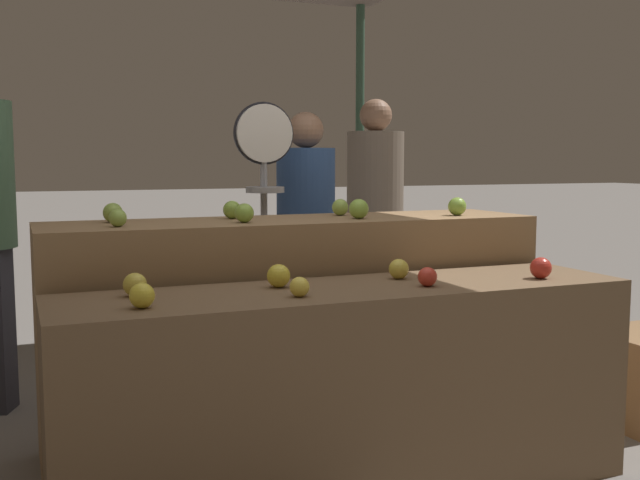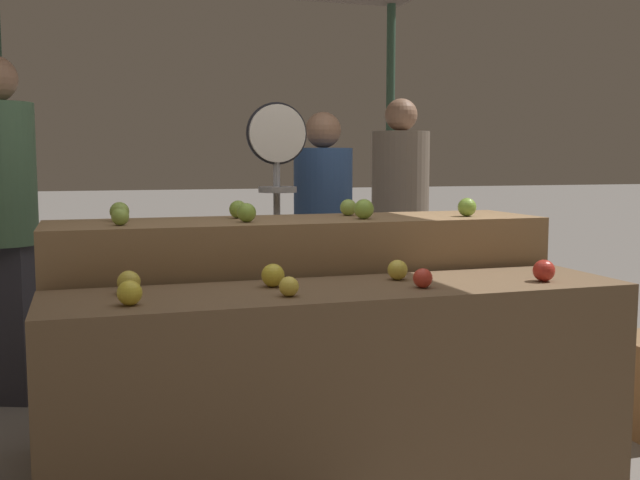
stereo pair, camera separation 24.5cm
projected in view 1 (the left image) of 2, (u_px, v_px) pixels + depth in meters
display_counter_front at (351, 392)px, 2.88m from camera, size 2.23×0.55×0.82m
display_counter_back at (296, 331)px, 3.42m from camera, size 2.23×0.55×1.03m
apple_front_0 at (142, 296)px, 2.43m from camera, size 0.08×0.08×0.08m
apple_front_1 at (300, 287)px, 2.63m from camera, size 0.07×0.07×0.07m
apple_front_2 at (427, 277)px, 2.85m from camera, size 0.07×0.07×0.07m
apple_front_3 at (541, 268)px, 3.03m from camera, size 0.09×0.09×0.09m
apple_front_4 at (135, 285)px, 2.64m from camera, size 0.08×0.08×0.08m
apple_front_5 at (279, 276)px, 2.82m from camera, size 0.09×0.09×0.09m
apple_front_6 at (399, 269)px, 3.02m from camera, size 0.08×0.08×0.08m
apple_back_0 at (118, 218)px, 2.96m from camera, size 0.07×0.07×0.07m
apple_back_1 at (244, 213)px, 3.16m from camera, size 0.08×0.08×0.08m
apple_back_2 at (359, 209)px, 3.36m from camera, size 0.09×0.09×0.09m
apple_back_3 at (457, 206)px, 3.56m from camera, size 0.09×0.09×0.09m
apple_back_4 at (113, 213)px, 3.17m from camera, size 0.08×0.08×0.08m
apple_back_5 at (232, 210)px, 3.37m from camera, size 0.08×0.08×0.08m
apple_back_6 at (340, 207)px, 3.56m from camera, size 0.08×0.08×0.08m
produce_scale at (264, 183)px, 3.87m from camera, size 0.32×0.20×1.59m
person_vendor_at_scale at (306, 228)px, 4.33m from camera, size 0.45×0.45×1.57m
person_customer_right at (375, 205)px, 5.25m from camera, size 0.47×0.47×1.71m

